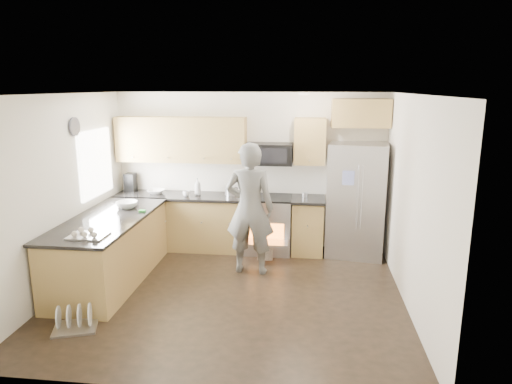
# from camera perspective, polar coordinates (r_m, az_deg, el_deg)

# --- Properties ---
(ground) EXTENTS (4.50, 4.50, 0.00)m
(ground) POSITION_cam_1_polar(r_m,az_deg,el_deg) (6.22, -3.24, -12.59)
(ground) COLOR black
(ground) RESTS_ON ground
(room_shell) EXTENTS (4.54, 4.04, 2.62)m
(room_shell) POSITION_cam_1_polar(r_m,az_deg,el_deg) (5.72, -3.79, 2.81)
(room_shell) COLOR silver
(room_shell) RESTS_ON ground
(back_cabinet_run) EXTENTS (4.45, 0.64, 2.50)m
(back_cabinet_run) POSITION_cam_1_polar(r_m,az_deg,el_deg) (7.63, -5.42, -0.05)
(back_cabinet_run) COLOR #A57F42
(back_cabinet_run) RESTS_ON ground
(peninsula) EXTENTS (0.96, 2.36, 1.02)m
(peninsula) POSITION_cam_1_polar(r_m,az_deg,el_deg) (6.76, -17.80, -6.81)
(peninsula) COLOR #A57F42
(peninsula) RESTS_ON ground
(stove_range) EXTENTS (0.76, 0.97, 1.79)m
(stove_range) POSITION_cam_1_polar(r_m,az_deg,el_deg) (7.51, 1.54, -2.47)
(stove_range) COLOR #B7B7BC
(stove_range) RESTS_ON ground
(refrigerator) EXTENTS (0.99, 0.82, 1.83)m
(refrigerator) POSITION_cam_1_polar(r_m,az_deg,el_deg) (7.47, 12.47, -0.99)
(refrigerator) COLOR #B7B7BC
(refrigerator) RESTS_ON ground
(person) EXTENTS (0.72, 0.49, 1.93)m
(person) POSITION_cam_1_polar(r_m,az_deg,el_deg) (6.58, -0.78, -2.11)
(person) COLOR slate
(person) RESTS_ON ground
(dish_rack) EXTENTS (0.56, 0.51, 0.29)m
(dish_rack) POSITION_cam_1_polar(r_m,az_deg,el_deg) (5.76, -21.70, -14.91)
(dish_rack) COLOR #B7B7BC
(dish_rack) RESTS_ON ground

